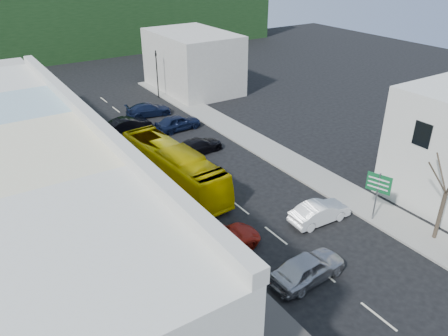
% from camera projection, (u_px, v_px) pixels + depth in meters
% --- Properties ---
extents(ground, '(120.00, 120.00, 0.00)m').
position_uv_depth(ground, '(276.00, 236.00, 27.47)').
color(ground, black).
rests_on(ground, ground).
extents(sidewalk_left, '(3.00, 52.00, 0.15)m').
position_uv_depth(sidewalk_left, '(106.00, 199.00, 31.26)').
color(sidewalk_left, gray).
rests_on(sidewalk_left, ground).
extents(sidewalk_right, '(3.00, 52.00, 0.15)m').
position_uv_depth(sidewalk_right, '(270.00, 151.00, 38.53)').
color(sidewalk_right, gray).
rests_on(sidewalk_right, ground).
extents(shopfront_row, '(8.25, 30.00, 8.00)m').
position_uv_depth(shopfront_row, '(38.00, 204.00, 23.32)').
color(shopfront_row, silver).
rests_on(shopfront_row, ground).
extents(distant_block_right, '(8.00, 12.00, 7.00)m').
position_uv_depth(distant_block_right, '(193.00, 61.00, 53.56)').
color(distant_block_right, '#B7B2A8').
rests_on(distant_block_right, ground).
extents(hillside, '(80.00, 26.00, 14.00)m').
position_uv_depth(hillside, '(22.00, 9.00, 72.21)').
color(hillside, '#153215').
rests_on(hillside, ground).
extents(bus, '(3.29, 11.74, 3.10)m').
position_uv_depth(bus, '(173.00, 168.00, 32.39)').
color(bus, '#D4B700').
rests_on(bus, ground).
extents(car_silver, '(4.50, 2.06, 1.40)m').
position_uv_depth(car_silver, '(307.00, 269.00, 23.58)').
color(car_silver, '#A9A9AD').
rests_on(car_silver, ground).
extents(car_white, '(4.47, 1.98, 1.40)m').
position_uv_depth(car_white, '(320.00, 212.00, 28.58)').
color(car_white, white).
rests_on(car_white, ground).
extents(car_red, '(4.77, 2.36, 1.40)m').
position_uv_depth(car_red, '(224.00, 238.00, 26.07)').
color(car_red, '#9C1B0F').
rests_on(car_red, ground).
extents(car_black_near, '(4.68, 2.35, 1.40)m').
position_uv_depth(car_black_near, '(198.00, 145.00, 38.05)').
color(car_black_near, black).
rests_on(car_black_near, ground).
extents(car_navy_mid, '(4.47, 1.99, 1.40)m').
position_uv_depth(car_navy_mid, '(178.00, 123.00, 42.75)').
color(car_navy_mid, black).
rests_on(car_navy_mid, ground).
extents(car_black_far, '(4.54, 2.17, 1.40)m').
position_uv_depth(car_black_far, '(128.00, 126.00, 42.14)').
color(car_black_far, black).
rests_on(car_black_far, ground).
extents(car_navy_far, '(4.70, 2.42, 1.40)m').
position_uv_depth(car_navy_far, '(149.00, 110.00, 46.28)').
color(car_navy_far, black).
rests_on(car_navy_far, ground).
extents(pedestrian_left, '(0.45, 0.63, 1.70)m').
position_uv_depth(pedestrian_left, '(123.00, 235.00, 25.82)').
color(pedestrian_left, black).
rests_on(pedestrian_left, sidewalk_left).
extents(direction_sign, '(1.14, 1.71, 3.55)m').
position_uv_depth(direction_sign, '(376.00, 198.00, 28.13)').
color(direction_sign, '#115C2D').
rests_on(direction_sign, ground).
extents(street_tree, '(3.09, 3.09, 6.62)m').
position_uv_depth(street_tree, '(446.00, 193.00, 25.63)').
color(street_tree, '#33291F').
rests_on(street_tree, ground).
extents(traffic_signal, '(0.92, 1.30, 5.56)m').
position_uv_depth(traffic_signal, '(157.00, 75.00, 50.80)').
color(traffic_signal, black).
rests_on(traffic_signal, ground).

